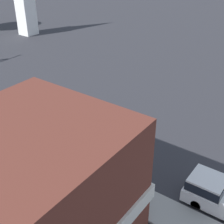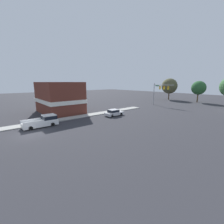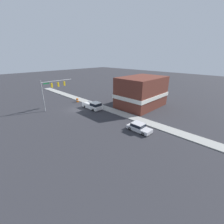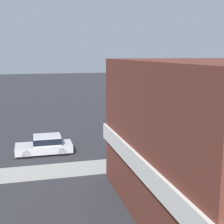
# 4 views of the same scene
# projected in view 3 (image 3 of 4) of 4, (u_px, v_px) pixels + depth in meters

# --- Properties ---
(ground_plane) EXTENTS (200.00, 200.00, 0.00)m
(ground_plane) POSITION_uv_depth(u_px,v_px,m) (76.00, 110.00, 36.86)
(ground_plane) COLOR #2D2D33
(sidewalk_curb) EXTENTS (2.40, 60.00, 0.14)m
(sidewalk_curb) POSITION_uv_depth(u_px,v_px,m) (94.00, 104.00, 40.64)
(sidewalk_curb) COLOR #9E9E99
(sidewalk_curb) RESTS_ON ground
(near_signal_assembly) EXTENTS (7.80, 0.49, 7.28)m
(near_signal_assembly) POSITION_uv_depth(u_px,v_px,m) (53.00, 87.00, 35.61)
(near_signal_assembly) COLOR gray
(near_signal_assembly) RESTS_ON ground
(car_lead) EXTENTS (1.90, 4.39, 1.47)m
(car_lead) POSITION_uv_depth(u_px,v_px,m) (139.00, 127.00, 26.24)
(car_lead) COLOR black
(car_lead) RESTS_ON ground
(pickup_truck_parked) EXTENTS (2.09, 5.56, 1.92)m
(pickup_truck_parked) POSITION_uv_depth(u_px,v_px,m) (93.00, 106.00, 36.90)
(pickup_truck_parked) COLOR black
(pickup_truck_parked) RESTS_ON ground
(construction_barrel) EXTENTS (0.65, 0.65, 1.02)m
(construction_barrel) POSITION_uv_depth(u_px,v_px,m) (77.00, 100.00, 42.76)
(construction_barrel) COLOR orange
(construction_barrel) RESTS_ON ground
(corner_brick_building) EXTENTS (12.47, 8.66, 7.55)m
(corner_brick_building) POSITION_uv_depth(u_px,v_px,m) (141.00, 92.00, 38.19)
(corner_brick_building) COLOR brown
(corner_brick_building) RESTS_ON ground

